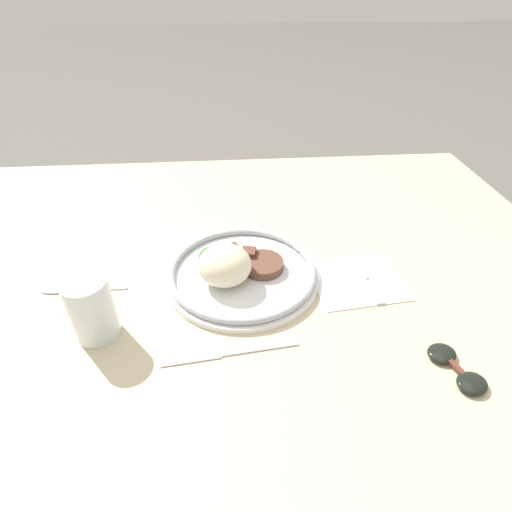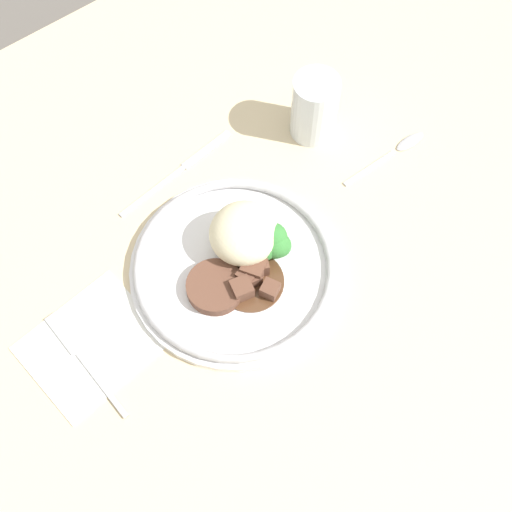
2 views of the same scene
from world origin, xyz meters
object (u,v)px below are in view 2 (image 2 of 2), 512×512
at_px(plate, 241,261).
at_px(spoon, 400,148).
at_px(juice_glass, 314,110).
at_px(fork, 79,354).
at_px(knife, 181,169).

xyz_separation_m(plate, spoon, (0.30, 0.01, -0.02)).
bearing_deg(juice_glass, plate, -151.50).
bearing_deg(spoon, fork, 179.50).
height_order(plate, fork, plate).
relative_size(plate, knife, 1.36).
bearing_deg(knife, spoon, -37.04).
relative_size(fork, spoon, 1.14).
xyz_separation_m(plate, knife, (0.02, 0.18, -0.02)).
height_order(fork, spoon, same).
relative_size(plate, fork, 1.63).
distance_m(plate, knife, 0.18).
xyz_separation_m(plate, juice_glass, (0.22, 0.12, 0.03)).
xyz_separation_m(juice_glass, knife, (-0.20, 0.06, -0.05)).
distance_m(plate, spoon, 0.30).
bearing_deg(juice_glass, fork, -168.46).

